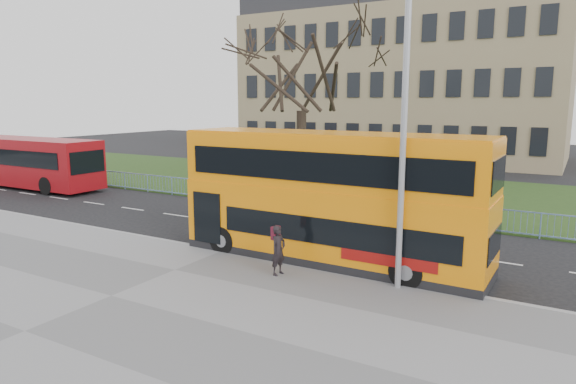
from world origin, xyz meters
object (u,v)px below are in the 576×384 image
object	(u,v)px
pedestrian	(278,250)
street_lamp	(400,120)
yellow_bus	(331,195)
red_bus	(24,161)

from	to	relation	value
pedestrian	street_lamp	xyz separation A→B (m)	(3.54, 0.78, 4.13)
yellow_bus	pedestrian	distance (m)	2.82
yellow_bus	pedestrian	world-z (taller)	yellow_bus
yellow_bus	street_lamp	bearing A→B (deg)	-27.43
pedestrian	street_lamp	size ratio (longest dim) A/B	0.18
red_bus	street_lamp	distance (m)	28.00
red_bus	yellow_bus	bearing A→B (deg)	-11.29
red_bus	pedestrian	distance (m)	24.57
red_bus	street_lamp	world-z (taller)	street_lamp
street_lamp	pedestrian	bearing A→B (deg)	-176.72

